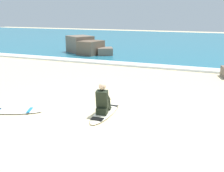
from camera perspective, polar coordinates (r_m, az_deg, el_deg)
The scene contains 7 objects.
ground_plane at distance 8.33m, azimuth -6.41°, elevation -6.43°, with size 80.00×80.00×0.00m, color beige.
sea at distance 29.30m, azimuth 15.09°, elevation 8.72°, with size 80.00×28.00×0.10m, color teal.
breaking_foam at distance 15.95m, azimuth 8.31°, elevation 4.13°, with size 80.00×0.90×0.11m, color white.
surfboard_main at distance 8.58m, azimuth -1.44°, elevation -5.43°, with size 0.65×2.14×0.08m.
surfer_seated at distance 8.32m, azimuth -1.91°, elevation -3.18°, with size 0.45×0.75×0.95m.
surfboard_spare_near at distance 9.20m, azimuth -19.67°, elevation -4.90°, with size 1.83×1.18×0.08m.
rock_outcrop_distant at distance 20.51m, azimuth -5.34°, elevation 8.12°, with size 4.19×2.83×1.32m.
Camera 1 is at (3.80, -6.76, 3.04)m, focal length 44.11 mm.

